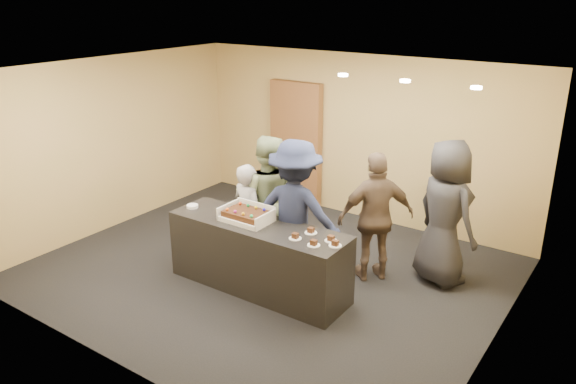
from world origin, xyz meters
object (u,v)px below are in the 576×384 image
at_px(plate_stack, 192,206).
at_px(person_navy_man, 295,213).
at_px(person_brown_extra, 376,217).
at_px(person_sage_man, 267,200).
at_px(storage_cabinet, 296,144).
at_px(cake_box, 248,217).
at_px(person_dark_suit, 445,213).
at_px(person_server_grey, 248,216).
at_px(serving_counter, 258,256).
at_px(sheet_cake, 246,213).

height_order(plate_stack, person_navy_man, person_navy_man).
bearing_deg(plate_stack, person_brown_extra, 28.54).
relative_size(person_sage_man, person_brown_extra, 1.05).
bearing_deg(storage_cabinet, person_navy_man, -56.23).
relative_size(cake_box, person_brown_extra, 0.36).
distance_m(cake_box, person_dark_suit, 2.52).
bearing_deg(person_server_grey, cake_box, 139.62).
bearing_deg(person_server_grey, person_sage_man, -102.94).
height_order(serving_counter, person_brown_extra, person_brown_extra).
bearing_deg(person_sage_man, person_navy_man, 131.74).
distance_m(sheet_cake, person_server_grey, 0.62).
distance_m(person_sage_man, person_brown_extra, 1.52).
bearing_deg(storage_cabinet, person_sage_man, -65.98).
relative_size(serving_counter, person_sage_man, 1.32).
relative_size(person_server_grey, person_navy_man, 0.77).
relative_size(storage_cabinet, person_brown_extra, 1.25).
distance_m(serving_counter, plate_stack, 1.15).
relative_size(cake_box, person_dark_suit, 0.32).
xyz_separation_m(serving_counter, plate_stack, (-1.05, -0.06, 0.47)).
bearing_deg(person_brown_extra, sheet_cake, -4.35).
height_order(storage_cabinet, person_dark_suit, storage_cabinet).
xyz_separation_m(person_sage_man, person_navy_man, (0.65, -0.26, 0.05)).
relative_size(person_server_grey, person_sage_man, 0.81).
bearing_deg(cake_box, person_sage_man, 107.01).
height_order(serving_counter, cake_box, cake_box).
distance_m(serving_counter, cake_box, 0.53).
relative_size(plate_stack, person_dark_suit, 0.08).
height_order(serving_counter, plate_stack, plate_stack).
xyz_separation_m(sheet_cake, person_dark_suit, (2.01, 1.53, -0.04)).
xyz_separation_m(storage_cabinet, person_brown_extra, (2.42, -1.74, -0.22)).
xyz_separation_m(sheet_cake, person_navy_man, (0.44, 0.45, -0.04)).
bearing_deg(person_sage_man, person_brown_extra, 168.43).
xyz_separation_m(cake_box, person_dark_suit, (2.01, 1.51, 0.02)).
distance_m(plate_stack, person_dark_suit, 3.30).
bearing_deg(person_sage_man, plate_stack, 23.19).
distance_m(person_server_grey, person_dark_suit, 2.59).
height_order(plate_stack, person_sage_man, person_sage_man).
height_order(storage_cabinet, sheet_cake, storage_cabinet).
bearing_deg(storage_cabinet, sheet_cake, -67.80).
bearing_deg(sheet_cake, person_brown_extra, 41.07).
xyz_separation_m(cake_box, person_brown_extra, (1.26, 1.08, -0.08)).
distance_m(serving_counter, person_navy_man, 0.73).
relative_size(storage_cabinet, person_server_grey, 1.48).
relative_size(cake_box, sheet_cake, 1.18).
distance_m(storage_cabinet, person_navy_man, 2.88).
xyz_separation_m(cake_box, person_server_grey, (-0.33, 0.43, -0.21)).
bearing_deg(person_navy_man, person_dark_suit, -157.48).
xyz_separation_m(sheet_cake, person_server_grey, (-0.33, 0.45, -0.26)).
xyz_separation_m(person_server_grey, person_brown_extra, (1.59, 0.65, 0.13)).
relative_size(storage_cabinet, sheet_cake, 4.10).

